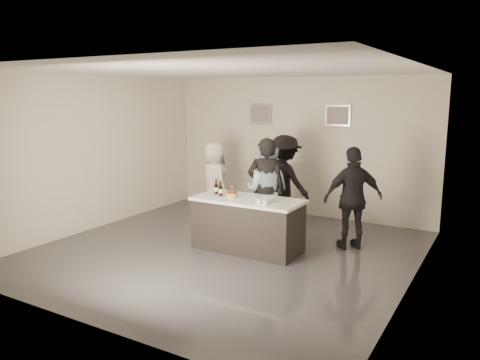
{
  "coord_description": "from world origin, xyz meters",
  "views": [
    {
      "loc": [
        4.05,
        -6.45,
        2.62
      ],
      "look_at": [
        0.0,
        0.5,
        1.15
      ],
      "focal_mm": 35.0,
      "sensor_mm": 36.0,
      "label": 1
    }
  ],
  "objects_px": {
    "bar_counter": "(248,224)",
    "person_guest_left": "(214,181)",
    "cake": "(232,195)",
    "person_guest_right": "(353,198)",
    "person_main_blue": "(267,192)",
    "beer_bottle_b": "(221,188)",
    "beer_bottle_a": "(216,187)",
    "person_main_black": "(266,189)",
    "person_guest_back": "(284,181)"
  },
  "relations": [
    {
      "from": "person_main_black",
      "to": "person_guest_right",
      "type": "relative_size",
      "value": 1.06
    },
    {
      "from": "cake",
      "to": "beer_bottle_a",
      "type": "height_order",
      "value": "beer_bottle_a"
    },
    {
      "from": "person_main_black",
      "to": "person_guest_right",
      "type": "height_order",
      "value": "person_main_black"
    },
    {
      "from": "cake",
      "to": "person_guest_right",
      "type": "distance_m",
      "value": 2.07
    },
    {
      "from": "person_main_black",
      "to": "person_main_blue",
      "type": "bearing_deg",
      "value": -91.65
    },
    {
      "from": "person_main_black",
      "to": "beer_bottle_b",
      "type": "bearing_deg",
      "value": 36.07
    },
    {
      "from": "bar_counter",
      "to": "cake",
      "type": "relative_size",
      "value": 9.17
    },
    {
      "from": "beer_bottle_b",
      "to": "person_guest_back",
      "type": "bearing_deg",
      "value": 78.06
    },
    {
      "from": "person_main_black",
      "to": "person_guest_right",
      "type": "xyz_separation_m",
      "value": [
        1.53,
        0.27,
        -0.05
      ]
    },
    {
      "from": "beer_bottle_a",
      "to": "person_main_blue",
      "type": "relative_size",
      "value": 0.15
    },
    {
      "from": "beer_bottle_b",
      "to": "person_main_black",
      "type": "bearing_deg",
      "value": 57.15
    },
    {
      "from": "bar_counter",
      "to": "person_guest_back",
      "type": "height_order",
      "value": "person_guest_back"
    },
    {
      "from": "cake",
      "to": "person_guest_back",
      "type": "xyz_separation_m",
      "value": [
        0.15,
        1.8,
        -0.02
      ]
    },
    {
      "from": "bar_counter",
      "to": "person_main_black",
      "type": "distance_m",
      "value": 0.87
    },
    {
      "from": "cake",
      "to": "person_guest_back",
      "type": "distance_m",
      "value": 1.8
    },
    {
      "from": "bar_counter",
      "to": "person_guest_left",
      "type": "distance_m",
      "value": 2.14
    },
    {
      "from": "cake",
      "to": "person_guest_back",
      "type": "height_order",
      "value": "person_guest_back"
    },
    {
      "from": "beer_bottle_b",
      "to": "person_guest_right",
      "type": "bearing_deg",
      "value": 26.94
    },
    {
      "from": "person_guest_left",
      "to": "person_main_blue",
      "type": "bearing_deg",
      "value": -171.57
    },
    {
      "from": "person_guest_back",
      "to": "bar_counter",
      "type": "bearing_deg",
      "value": 111.4
    },
    {
      "from": "person_main_blue",
      "to": "cake",
      "type": "bearing_deg",
      "value": 69.78
    },
    {
      "from": "person_guest_right",
      "to": "person_main_blue",
      "type": "bearing_deg",
      "value": -34.25
    },
    {
      "from": "beer_bottle_b",
      "to": "bar_counter",
      "type": "bearing_deg",
      "value": 4.81
    },
    {
      "from": "beer_bottle_a",
      "to": "person_main_black",
      "type": "xyz_separation_m",
      "value": [
        0.64,
        0.68,
        -0.09
      ]
    },
    {
      "from": "person_guest_left",
      "to": "bar_counter",
      "type": "bearing_deg",
      "value": 166.74
    },
    {
      "from": "bar_counter",
      "to": "person_guest_right",
      "type": "relative_size",
      "value": 1.05
    },
    {
      "from": "bar_counter",
      "to": "person_main_blue",
      "type": "height_order",
      "value": "person_main_blue"
    },
    {
      "from": "bar_counter",
      "to": "beer_bottle_a",
      "type": "xyz_separation_m",
      "value": [
        -0.66,
        0.03,
        0.58
      ]
    },
    {
      "from": "cake",
      "to": "beer_bottle_b",
      "type": "xyz_separation_m",
      "value": [
        -0.23,
        0.01,
        0.09
      ]
    },
    {
      "from": "beer_bottle_a",
      "to": "person_main_blue",
      "type": "distance_m",
      "value": 1.02
    },
    {
      "from": "cake",
      "to": "beer_bottle_b",
      "type": "relative_size",
      "value": 0.78
    },
    {
      "from": "cake",
      "to": "person_guest_left",
      "type": "xyz_separation_m",
      "value": [
        -1.31,
        1.44,
        -0.11
      ]
    },
    {
      "from": "cake",
      "to": "person_guest_right",
      "type": "bearing_deg",
      "value": 30.07
    },
    {
      "from": "beer_bottle_b",
      "to": "cake",
      "type": "bearing_deg",
      "value": -2.79
    },
    {
      "from": "bar_counter",
      "to": "beer_bottle_a",
      "type": "height_order",
      "value": "beer_bottle_a"
    },
    {
      "from": "bar_counter",
      "to": "beer_bottle_b",
      "type": "relative_size",
      "value": 7.15
    },
    {
      "from": "cake",
      "to": "person_guest_left",
      "type": "distance_m",
      "value": 1.95
    },
    {
      "from": "beer_bottle_b",
      "to": "person_main_black",
      "type": "relative_size",
      "value": 0.14
    },
    {
      "from": "person_guest_left",
      "to": "person_guest_right",
      "type": "distance_m",
      "value": 3.13
    },
    {
      "from": "person_main_black",
      "to": "person_guest_right",
      "type": "bearing_deg",
      "value": 168.88
    },
    {
      "from": "person_main_blue",
      "to": "person_guest_left",
      "type": "height_order",
      "value": "person_main_blue"
    },
    {
      "from": "person_guest_left",
      "to": "person_guest_right",
      "type": "xyz_separation_m",
      "value": [
        3.1,
        -0.4,
        0.06
      ]
    },
    {
      "from": "cake",
      "to": "beer_bottle_b",
      "type": "distance_m",
      "value": 0.25
    },
    {
      "from": "beer_bottle_a",
      "to": "beer_bottle_b",
      "type": "xyz_separation_m",
      "value": [
        0.15,
        -0.08,
        0.0
      ]
    },
    {
      "from": "cake",
      "to": "bar_counter",
      "type": "bearing_deg",
      "value": 10.79
    },
    {
      "from": "beer_bottle_b",
      "to": "person_main_black",
      "type": "height_order",
      "value": "person_main_black"
    },
    {
      "from": "beer_bottle_a",
      "to": "person_main_blue",
      "type": "xyz_separation_m",
      "value": [
        0.59,
        0.82,
        -0.17
      ]
    },
    {
      "from": "person_main_blue",
      "to": "person_guest_right",
      "type": "relative_size",
      "value": 0.97
    },
    {
      "from": "person_guest_left",
      "to": "person_main_black",
      "type": "bearing_deg",
      "value": -175.37
    },
    {
      "from": "person_guest_right",
      "to": "bar_counter",
      "type": "bearing_deg",
      "value": -5.92
    }
  ]
}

